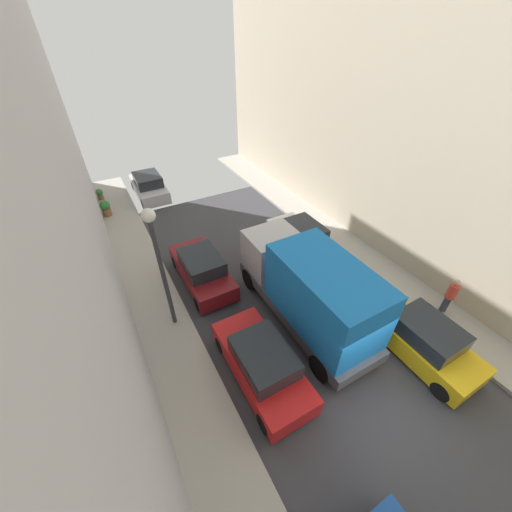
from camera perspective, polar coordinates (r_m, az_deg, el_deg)
name	(u,v)px	position (r m, az deg, el deg)	size (l,w,h in m)	color
ground	(381,409)	(11.32, 22.52, -25.06)	(32.00, 32.00, 0.00)	#38383D
sidewalk_left	(238,507)	(9.78, -3.35, -39.69)	(2.00, 44.00, 0.15)	#A8A399
sidewalk_right	(477,342)	(14.41, 36.18, -12.94)	(2.00, 44.00, 0.15)	#A8A399
parked_car_left_2	(262,363)	(10.53, 1.15, -19.57)	(1.78, 4.20, 1.57)	red
parked_car_left_3	(202,269)	(13.86, -10.14, -2.49)	(1.78, 4.20, 1.57)	maroon
parked_car_left_4	(149,186)	(22.08, -19.51, 12.25)	(1.78, 4.20, 1.57)	silver
parked_car_right_1	(421,339)	(12.52, 28.64, -13.48)	(1.78, 4.20, 1.57)	gold
parked_car_right_2	(302,238)	(15.79, 8.61, 3.40)	(1.78, 4.20, 1.57)	white
delivery_truck	(309,288)	(11.38, 9.91, -6.03)	(2.26, 6.60, 3.38)	#4C4C51
pedestrian	(450,295)	(14.18, 32.73, -6.25)	(0.40, 0.36, 1.72)	#2D334C
potted_plant_1	(100,194)	(22.75, -27.36, 10.35)	(0.43, 0.43, 0.72)	brown
potted_plant_3	(106,208)	(20.51, -26.48, 8.14)	(0.58, 0.58, 0.96)	brown
lamp_post	(158,254)	(10.45, -17.96, 0.29)	(0.44, 0.44, 5.06)	#333338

